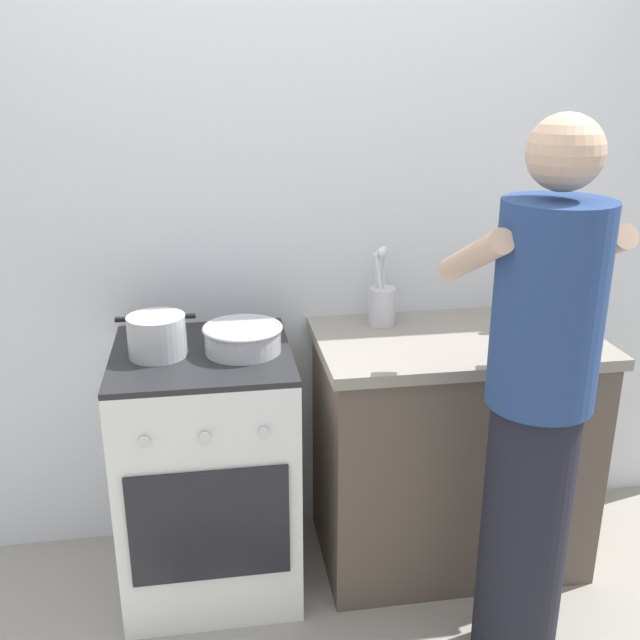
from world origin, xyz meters
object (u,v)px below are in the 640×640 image
(utensil_crock, at_px, (382,302))
(mixing_bowl, at_px, (243,337))
(person, at_px, (536,415))
(oil_bottle, at_px, (519,305))
(stove_range, at_px, (208,469))
(pot, at_px, (157,336))

(utensil_crock, bearing_deg, mixing_bowl, -159.94)
(mixing_bowl, bearing_deg, person, -33.25)
(oil_bottle, height_order, person, person)
(stove_range, relative_size, oil_bottle, 4.10)
(stove_range, bearing_deg, mixing_bowl, -7.27)
(utensil_crock, distance_m, person, 0.78)
(pot, distance_m, person, 1.21)
(pot, xyz_separation_m, mixing_bowl, (0.28, -0.01, -0.02))
(person, bearing_deg, utensil_crock, 111.45)
(pot, relative_size, utensil_crock, 0.87)
(mixing_bowl, distance_m, utensil_crock, 0.56)
(stove_range, relative_size, utensil_crock, 3.02)
(stove_range, height_order, pot, pot)
(pot, relative_size, oil_bottle, 1.17)
(stove_range, distance_m, mixing_bowl, 0.52)
(mixing_bowl, relative_size, oil_bottle, 1.23)
(mixing_bowl, bearing_deg, utensil_crock, 20.06)
(oil_bottle, relative_size, person, 0.13)
(stove_range, distance_m, pot, 0.54)
(stove_range, relative_size, person, 0.53)
(utensil_crock, relative_size, person, 0.18)
(mixing_bowl, xyz_separation_m, utensil_crock, (0.52, 0.19, 0.04))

